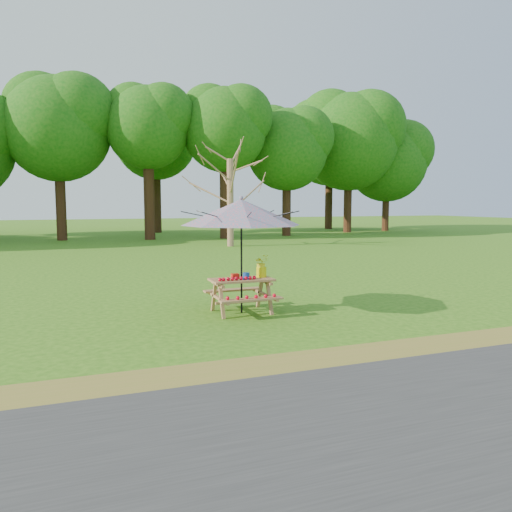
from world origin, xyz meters
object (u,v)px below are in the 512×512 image
object	(u,v)px
bare_tree	(230,122)
picnic_table	(242,296)
patio_umbrella	(241,212)
flower_bucket	(261,265)

from	to	relation	value
bare_tree	picnic_table	distance (m)	15.98
patio_umbrella	picnic_table	bearing A→B (deg)	-95.19
flower_bucket	bare_tree	bearing A→B (deg)	74.50
patio_umbrella	bare_tree	bearing A→B (deg)	72.95
flower_bucket	patio_umbrella	bearing A→B (deg)	-171.79
picnic_table	flower_bucket	xyz separation A→B (m)	(0.44, 0.07, 0.58)
picnic_table	patio_umbrella	bearing A→B (deg)	84.81
bare_tree	patio_umbrella	xyz separation A→B (m)	(-4.38, -14.29, -4.03)
picnic_table	patio_umbrella	world-z (taller)	patio_umbrella
bare_tree	picnic_table	size ratio (longest dim) A/B	7.46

